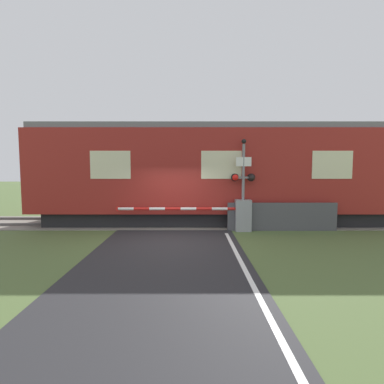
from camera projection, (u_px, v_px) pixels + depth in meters
The scene contains 6 objects.
ground_plane at pixel (172, 240), 10.11m from camera, with size 80.00×80.00×0.00m, color #4C6033.
track_bed at pixel (177, 222), 13.25m from camera, with size 36.00×3.20×0.13m.
train at pixel (219, 174), 13.07m from camera, with size 15.76×2.77×4.25m.
crossing_barrier at pixel (234, 214), 11.56m from camera, with size 5.22×0.44×1.22m.
signal_post at pixel (244, 179), 11.41m from camera, with size 0.93×0.26×3.54m.
roadside_fence at pixel (283, 217), 11.59m from camera, with size 4.24×0.06×1.10m.
Camera 1 is at (0.70, -9.93, 2.49)m, focal length 28.00 mm.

